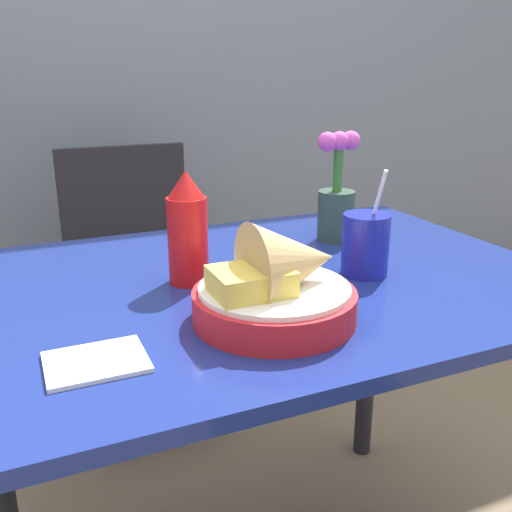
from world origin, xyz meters
name	(u,v)px	position (x,y,z in m)	size (l,w,h in m)	color
wall_window	(107,3)	(0.00, 1.27, 1.30)	(7.00, 0.06, 2.60)	slate
dining_table	(257,333)	(0.00, 0.00, 0.62)	(1.09, 0.75, 0.73)	navy
chair_far_window	(134,260)	(-0.05, 0.84, 0.51)	(0.40, 0.40, 0.86)	black
food_basket	(280,286)	(-0.04, -0.18, 0.79)	(0.24, 0.24, 0.15)	red
ketchup_bottle	(188,230)	(-0.12, 0.03, 0.83)	(0.07, 0.07, 0.20)	red
drink_cup	(365,246)	(0.19, -0.06, 0.79)	(0.08, 0.08, 0.19)	#192399
flower_vase	(337,198)	(0.25, 0.15, 0.82)	(0.10, 0.08, 0.23)	#2D4738
napkin	(96,362)	(-0.31, -0.20, 0.74)	(0.13, 0.10, 0.01)	white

